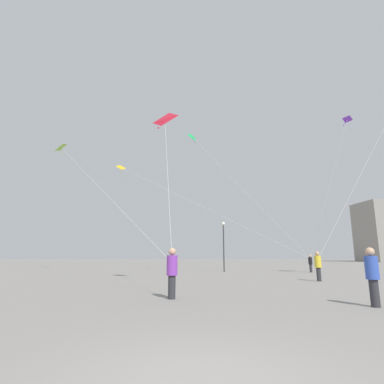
# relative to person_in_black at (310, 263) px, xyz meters

# --- Properties ---
(ground_plane) EXTENTS (300.00, 300.00, 0.00)m
(ground_plane) POSITION_rel_person_in_black_xyz_m (-11.35, -26.12, -0.90)
(ground_plane) COLOR gray
(person_in_black) EXTENTS (0.36, 0.36, 1.65)m
(person_in_black) POSITION_rel_person_in_black_xyz_m (0.00, 0.00, 0.00)
(person_in_black) COLOR #2D2D33
(person_in_black) RESTS_ON ground_plane
(person_in_blue) EXTENTS (0.40, 0.40, 1.82)m
(person_in_blue) POSITION_rel_person_in_black_xyz_m (-5.76, -20.34, 0.09)
(person_in_blue) COLOR #2D2D33
(person_in_blue) RESTS_ON ground_plane
(person_in_yellow) EXTENTS (0.40, 0.40, 1.83)m
(person_in_yellow) POSITION_rel_person_in_black_xyz_m (-3.47, -10.41, 0.10)
(person_in_yellow) COLOR #2D2D33
(person_in_yellow) RESTS_ON ground_plane
(person_in_purple) EXTENTS (0.40, 0.40, 1.85)m
(person_in_purple) POSITION_rel_person_in_black_xyz_m (-12.17, -18.46, 0.11)
(person_in_purple) COLOR #2D2D33
(person_in_purple) RESTS_ON ground_plane
(kite_violet_delta) EXTENTS (4.52, 2.21, 13.68)m
(kite_violet_delta) POSITION_rel_person_in_black_xyz_m (3.80, -1.75, 13.21)
(kite_violet_delta) COLOR purple
(kite_crimson_delta) EXTENTS (1.64, 6.36, 8.82)m
(kite_crimson_delta) POSITION_rel_person_in_black_xyz_m (-13.05, -12.83, 8.66)
(kite_crimson_delta) COLOR red
(kite_emerald_delta) EXTENTS (11.76, 1.78, 12.12)m
(kite_emerald_delta) POSITION_rel_person_in_black_xyz_m (-10.75, -1.22, 11.63)
(kite_emerald_delta) COLOR green
(kite_lime_delta) EXTENTS (14.56, 22.02, 12.44)m
(kite_lime_delta) POSITION_rel_person_in_black_xyz_m (-25.51, 1.99, 12.12)
(kite_lime_delta) COLOR #8CD12D
(kite_amber_delta) EXTENTS (20.78, 8.07, 11.49)m
(kite_amber_delta) POSITION_rel_person_in_black_xyz_m (-19.01, 7.11, 10.90)
(kite_amber_delta) COLOR yellow
(lamppost_east) EXTENTS (0.36, 0.36, 4.91)m
(lamppost_east) POSITION_rel_person_in_black_xyz_m (-8.15, 1.06, 2.40)
(lamppost_east) COLOR #2D2D30
(lamppost_east) RESTS_ON ground_plane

